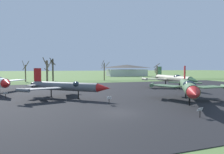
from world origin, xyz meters
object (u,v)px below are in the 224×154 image
(jet_fighter_front_left, at_px, (173,79))
(jet_fighter_rear_left, at_px, (188,86))
(info_placard_rear_center, at_px, (6,94))
(info_placard_rear_left, at_px, (200,111))
(visitor_building, at_px, (127,71))
(info_placard_front_right, at_px, (109,99))
(jet_fighter_front_right, at_px, (66,86))

(jet_fighter_front_left, xyz_separation_m, jet_fighter_rear_left, (-9.13, -15.79, -0.07))
(info_placard_rear_center, xyz_separation_m, info_placard_rear_left, (19.82, -18.60, -0.03))
(jet_fighter_rear_left, xyz_separation_m, visitor_building, (25.04, 80.82, 1.01))
(info_placard_front_right, bearing_deg, visitor_building, 65.65)
(info_placard_front_right, bearing_deg, info_placard_rear_center, 144.34)
(jet_fighter_front_right, height_order, info_placard_rear_left, jet_fighter_front_right)
(info_placard_front_right, bearing_deg, jet_fighter_rear_left, -9.20)
(jet_fighter_front_left, distance_m, info_placard_rear_left, 26.70)
(jet_fighter_front_left, bearing_deg, jet_fighter_front_right, -163.93)
(jet_fighter_front_right, height_order, jet_fighter_rear_left, jet_fighter_rear_left)
(jet_fighter_front_left, bearing_deg, jet_fighter_rear_left, -120.03)
(visitor_building, bearing_deg, jet_fighter_front_left, -103.75)
(info_placard_front_right, xyz_separation_m, visitor_building, (35.79, 79.08, 2.50))
(jet_fighter_front_left, distance_m, info_placard_rear_center, 33.79)
(jet_fighter_rear_left, bearing_deg, visitor_building, 72.78)
(jet_fighter_front_left, xyz_separation_m, info_placard_front_right, (-19.87, -14.05, -1.57))
(info_placard_front_right, relative_size, info_placard_rear_left, 1.13)
(info_placard_rear_left, bearing_deg, visitor_building, 71.41)
(jet_fighter_front_left, distance_m, info_placard_front_right, 24.39)
(jet_fighter_front_left, bearing_deg, info_placard_rear_center, -172.70)
(info_placard_rear_center, height_order, jet_fighter_rear_left, jet_fighter_rear_left)
(jet_fighter_front_left, xyz_separation_m, info_placard_rear_left, (-13.66, -22.88, -1.64))
(info_placard_front_right, distance_m, info_placard_rear_center, 16.75)
(info_placard_rear_left, distance_m, visitor_building, 92.79)
(info_placard_rear_left, bearing_deg, jet_fighter_front_right, 124.87)
(jet_fighter_rear_left, distance_m, info_placard_rear_left, 8.56)
(jet_fighter_front_right, distance_m, jet_fighter_rear_left, 17.80)
(info_placard_front_right, xyz_separation_m, jet_fighter_rear_left, (10.75, -1.74, 1.50))
(jet_fighter_rear_left, height_order, info_placard_rear_left, jet_fighter_rear_left)
(jet_fighter_front_right, bearing_deg, jet_fighter_rear_left, -29.22)
(jet_fighter_rear_left, bearing_deg, info_placard_front_right, 170.80)
(info_placard_front_right, bearing_deg, info_placard_rear_left, -54.88)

